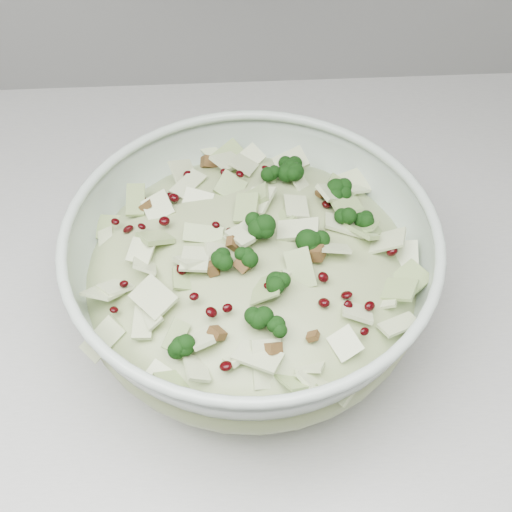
{
  "coord_description": "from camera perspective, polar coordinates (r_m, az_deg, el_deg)",
  "views": [
    {
      "loc": [
        -0.25,
        1.22,
        1.45
      ],
      "look_at": [
        -0.23,
        1.6,
        0.99
      ],
      "focal_mm": 50.0,
      "sensor_mm": 36.0,
      "label": 1
    }
  ],
  "objects": [
    {
      "name": "counter",
      "position": [
        1.14,
        11.43,
        -13.36
      ],
      "size": [
        3.6,
        0.6,
        0.9
      ],
      "primitive_type": "cube",
      "color": "beige",
      "rests_on": "floor"
    },
    {
      "name": "mixing_bowl",
      "position": [
        0.62,
        -0.37,
        -1.73
      ],
      "size": [
        0.4,
        0.4,
        0.13
      ],
      "rotation": [
        0.0,
        0.0,
        0.33
      ],
      "color": "silver",
      "rests_on": "counter"
    },
    {
      "name": "salad",
      "position": [
        0.61,
        -0.38,
        -0.53
      ],
      "size": [
        0.4,
        0.4,
        0.13
      ],
      "rotation": [
        0.0,
        0.0,
        0.51
      ],
      "color": "#A1B078",
      "rests_on": "mixing_bowl"
    }
  ]
}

